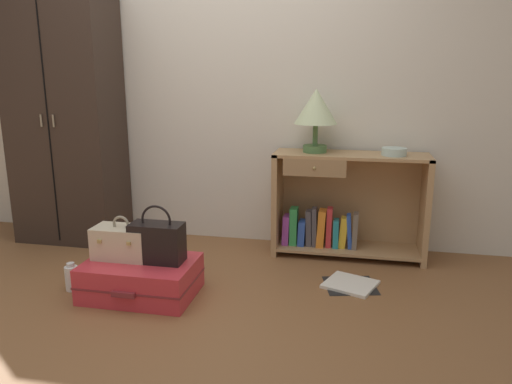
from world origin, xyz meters
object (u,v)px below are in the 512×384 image
bookshelf (342,207)px  table_lamp (316,109)px  suitcase_large (141,278)px  wardrobe (66,118)px  bottle (72,278)px  open_book_on_floor (350,284)px  bowl (394,152)px  train_case (122,242)px  handbag (157,242)px

bookshelf → table_lamp: size_ratio=2.44×
suitcase_large → bookshelf: bearing=39.6°
wardrobe → bottle: bearing=-60.0°
open_book_on_floor → bowl: bearing=64.6°
bookshelf → open_book_on_floor: bearing=-81.3°
wardrobe → bottle: size_ratio=10.97×
train_case → handbag: size_ratio=0.97×
bookshelf → train_case: size_ratio=3.22×
bookshelf → bowl: size_ratio=6.39×
bowl → train_case: 1.91m
train_case → open_book_on_floor: 1.45m
table_lamp → bottle: bearing=-145.0°
table_lamp → handbag: (-0.84, -0.93, -0.73)m
wardrobe → bowl: (2.48, 0.03, -0.19)m
train_case → bottle: (-0.33, -0.06, -0.23)m
train_case → open_book_on_floor: train_case is taller
suitcase_large → bottle: (-0.45, -0.02, -0.03)m
bookshelf → table_lamp: (-0.21, -0.00, 0.70)m
wardrobe → open_book_on_floor: bearing=-12.8°
table_lamp → suitcase_large: (-0.95, -0.95, -0.96)m
bowl → handbag: size_ratio=0.49×
suitcase_large → train_case: train_case is taller
train_case → bookshelf: bearing=35.6°
table_lamp → open_book_on_floor: 1.24m
table_lamp → handbag: 1.45m
wardrobe → suitcase_large: bearing=-42.3°
bowl → handbag: (-1.39, -0.90, -0.45)m
bowl → wardrobe: bearing=-179.4°
wardrobe → suitcase_large: wardrobe is taller
train_case → handbag: 0.23m
open_book_on_floor → bottle: bearing=-166.4°
bookshelf → handbag: 1.40m
handbag → train_case: bearing=177.2°
bottle → open_book_on_floor: bearing=13.6°
wardrobe → bowl: size_ratio=11.41×
bottle → open_book_on_floor: 1.75m
suitcase_large → train_case: size_ratio=1.95×
train_case → handbag: handbag is taller
suitcase_large → open_book_on_floor: size_ratio=1.75×
suitcase_large → open_book_on_floor: 1.31m
wardrobe → handbag: wardrobe is taller
suitcase_large → wardrobe: bearing=137.7°
table_lamp → bowl: bearing=-3.7°
train_case → open_book_on_floor: (1.37, 0.35, -0.31)m
bottle → bowl: bearing=25.8°
table_lamp → train_case: 1.60m
table_lamp → bottle: size_ratio=2.52×
wardrobe → handbag: size_ratio=5.59×
suitcase_large → bowl: bearing=31.6°
table_lamp → train_case: bearing=-139.4°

